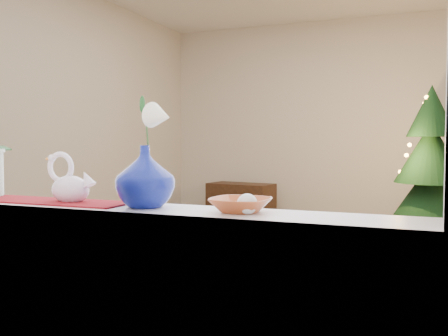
# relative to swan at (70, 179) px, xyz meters

# --- Properties ---
(ground) EXTENTS (5.00, 5.00, 0.00)m
(ground) POSITION_rel_swan_xyz_m (0.27, 2.36, -1.01)
(ground) COLOR #322214
(ground) RESTS_ON ground
(wall_back) EXTENTS (4.50, 0.10, 2.70)m
(wall_back) POSITION_rel_swan_xyz_m (0.27, 4.86, 0.34)
(wall_back) COLOR beige
(wall_back) RESTS_ON ground
(wall_front) EXTENTS (4.50, 0.10, 2.70)m
(wall_front) POSITION_rel_swan_xyz_m (0.27, -0.14, 0.34)
(wall_front) COLOR beige
(wall_front) RESTS_ON ground
(wall_left) EXTENTS (0.10, 5.00, 2.70)m
(wall_left) POSITION_rel_swan_xyz_m (-1.98, 2.36, 0.34)
(wall_left) COLOR beige
(wall_left) RESTS_ON ground
(windowsill) EXTENTS (2.20, 0.26, 0.04)m
(windowsill) POSITION_rel_swan_xyz_m (0.27, -0.01, -0.11)
(windowsill) COLOR white
(windowsill) RESTS_ON window_apron
(runner) EXTENTS (0.70, 0.20, 0.01)m
(runner) POSITION_rel_swan_xyz_m (-0.11, -0.01, -0.09)
(runner) COLOR maroon
(runner) RESTS_ON windowsill
(swan) EXTENTS (0.24, 0.16, 0.19)m
(swan) POSITION_rel_swan_xyz_m (0.00, 0.00, 0.00)
(swan) COLOR white
(swan) RESTS_ON windowsill
(blue_vase) EXTENTS (0.31, 0.31, 0.26)m
(blue_vase) POSITION_rel_swan_xyz_m (0.34, -0.01, 0.04)
(blue_vase) COLOR #051062
(blue_vase) RESTS_ON windowsill
(lily) EXTENTS (0.14, 0.08, 0.19)m
(lily) POSITION_rel_swan_xyz_m (0.34, -0.01, 0.26)
(lily) COLOR white
(lily) RESTS_ON blue_vase
(paperweight) EXTENTS (0.08, 0.08, 0.07)m
(paperweight) POSITION_rel_swan_xyz_m (0.74, -0.04, -0.06)
(paperweight) COLOR silver
(paperweight) RESTS_ON windowsill
(amber_dish) EXTENTS (0.18, 0.18, 0.04)m
(amber_dish) POSITION_rel_swan_xyz_m (0.70, -0.00, -0.07)
(amber_dish) COLOR #AC4E26
(amber_dish) RESTS_ON windowsill
(xmas_tree) EXTENTS (1.10, 1.10, 1.74)m
(xmas_tree) POSITION_rel_swan_xyz_m (1.34, 4.01, -0.14)
(xmas_tree) COLOR black
(xmas_tree) RESTS_ON ground
(side_table) EXTENTS (0.88, 0.53, 0.62)m
(side_table) POSITION_rel_swan_xyz_m (-0.92, 4.48, -0.70)
(side_table) COLOR black
(side_table) RESTS_ON ground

